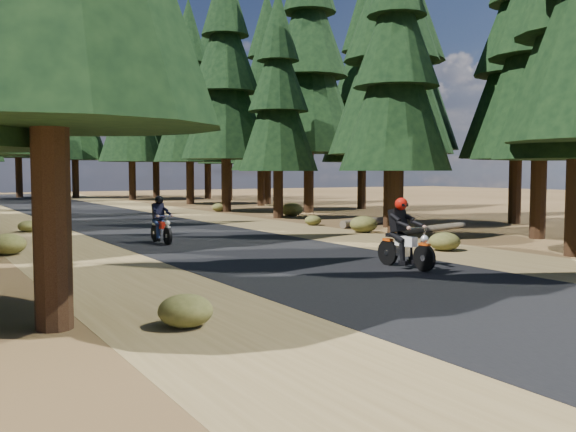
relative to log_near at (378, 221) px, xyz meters
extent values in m
plane|color=#423117|center=(-8.64, -8.59, -0.16)|extent=(120.00, 120.00, 0.00)
cube|color=black|center=(-8.64, -3.59, -0.15)|extent=(6.00, 100.00, 0.01)
cube|color=brown|center=(-13.24, -3.59, -0.16)|extent=(3.20, 100.00, 0.01)
cube|color=brown|center=(-4.04, -3.59, -0.16)|extent=(3.20, 100.00, 0.01)
cylinder|color=black|center=(-15.26, -11.68, 2.69)|extent=(0.53, 0.53, 5.71)
cylinder|color=black|center=(1.03, -7.12, 2.49)|extent=(0.51, 0.51, 5.29)
cone|color=black|center=(1.03, -7.12, 5.80)|extent=(4.50, 4.50, 6.62)
cylinder|color=black|center=(-2.59, -4.11, 2.10)|extent=(0.48, 0.48, 4.52)
cone|color=black|center=(-2.59, -4.11, 4.92)|extent=(3.84, 3.84, 5.65)
cone|color=black|center=(-2.59, -4.11, 6.96)|extent=(2.94, 2.94, 4.07)
cylinder|color=black|center=(-0.36, -1.19, 2.76)|extent=(0.53, 0.53, 5.84)
cone|color=black|center=(-0.36, -1.19, 6.41)|extent=(4.96, 4.96, 7.30)
cylinder|color=black|center=(2.57, 1.75, 3.06)|extent=(0.56, 0.56, 6.43)
cone|color=black|center=(2.57, 1.75, 7.08)|extent=(5.47, 5.47, 8.04)
cylinder|color=black|center=(-1.66, 5.48, 2.09)|extent=(0.48, 0.48, 4.51)
cone|color=black|center=(-1.66, 5.48, 4.91)|extent=(3.83, 3.83, 5.64)
cone|color=black|center=(-1.66, 5.48, 6.94)|extent=(2.93, 2.93, 4.06)
cone|color=black|center=(-1.66, 5.48, 8.97)|extent=(2.03, 2.03, 3.38)
cylinder|color=black|center=(1.84, 8.22, 3.08)|extent=(0.56, 0.56, 6.47)
cone|color=black|center=(1.84, 8.22, 7.12)|extent=(5.50, 5.50, 8.09)
cone|color=black|center=(1.84, 8.22, 10.03)|extent=(4.21, 4.21, 5.82)
cylinder|color=black|center=(-1.71, 11.15, 2.75)|extent=(0.53, 0.53, 5.83)
cone|color=black|center=(-1.71, 11.15, 6.40)|extent=(4.95, 4.95, 7.29)
cone|color=black|center=(-1.71, 11.15, 9.02)|extent=(3.79, 3.79, 5.25)
cylinder|color=black|center=(2.88, 15.56, 2.15)|extent=(0.48, 0.48, 4.61)
cone|color=black|center=(2.88, 15.56, 5.03)|extent=(3.92, 3.92, 5.77)
cone|color=black|center=(2.88, 15.56, 7.11)|extent=(3.00, 3.00, 4.15)
cone|color=black|center=(2.88, 15.56, 9.18)|extent=(2.08, 2.08, 3.46)
cylinder|color=black|center=(-0.30, 19.82, 2.72)|extent=(0.53, 0.53, 5.76)
cone|color=black|center=(-0.30, 19.82, 6.32)|extent=(4.90, 4.90, 7.21)
cone|color=black|center=(-0.30, 19.82, 8.92)|extent=(3.75, 3.75, 5.19)
cone|color=black|center=(-0.30, 19.82, 11.51)|extent=(2.59, 2.59, 4.32)
cylinder|color=black|center=(4.39, 23.50, 2.67)|extent=(0.53, 0.53, 5.66)
cone|color=black|center=(4.39, 23.50, 6.21)|extent=(4.81, 4.81, 7.07)
cone|color=black|center=(4.39, 23.50, 8.75)|extent=(3.68, 3.68, 5.09)
cone|color=black|center=(4.39, 23.50, 11.30)|extent=(2.55, 2.55, 4.24)
cylinder|color=black|center=(5.36, -2.59, 2.64)|extent=(0.52, 0.52, 5.60)
cone|color=black|center=(5.36, -2.59, 6.14)|extent=(4.76, 4.76, 7.00)
cone|color=black|center=(5.36, -2.59, 8.66)|extent=(3.64, 3.64, 5.04)
cylinder|color=black|center=(4.36, 17.41, 2.84)|extent=(0.54, 0.54, 6.00)
cone|color=black|center=(4.36, 17.41, 6.59)|extent=(5.10, 5.10, 7.50)
cone|color=black|center=(4.36, 17.41, 9.29)|extent=(3.90, 3.90, 5.40)
cone|color=black|center=(4.36, 17.41, 11.99)|extent=(2.70, 2.70, 4.50)
cylinder|color=black|center=(6.36, 9.41, 2.64)|extent=(0.52, 0.52, 5.60)
cone|color=black|center=(6.36, 9.41, 6.14)|extent=(4.76, 4.76, 7.00)
cone|color=black|center=(6.36, 9.41, 8.66)|extent=(3.64, 3.64, 5.04)
cone|color=black|center=(6.36, 9.41, 11.18)|extent=(2.52, 2.52, 4.20)
cylinder|color=black|center=(-1.64, 28.41, 2.84)|extent=(0.54, 0.54, 6.00)
cone|color=black|center=(-1.64, 28.41, 6.59)|extent=(5.10, 5.10, 7.50)
cone|color=black|center=(-1.64, 28.41, 9.29)|extent=(3.90, 3.90, 5.40)
cone|color=black|center=(-1.64, 28.41, 11.99)|extent=(2.70, 2.70, 4.50)
cylinder|color=black|center=(1.36, 31.41, 3.04)|extent=(0.56, 0.56, 6.40)
cone|color=black|center=(1.36, 31.41, 7.04)|extent=(5.44, 5.44, 8.00)
cone|color=black|center=(1.36, 31.41, 9.92)|extent=(4.16, 4.16, 5.76)
cone|color=black|center=(1.36, 31.41, 12.80)|extent=(2.88, 2.88, 4.80)
cylinder|color=black|center=(-4.64, 34.41, 3.04)|extent=(0.56, 0.56, 6.40)
cone|color=black|center=(-4.64, 34.41, 7.04)|extent=(5.44, 5.44, 8.00)
cone|color=black|center=(-4.64, 34.41, 9.92)|extent=(4.16, 4.16, 5.76)
cone|color=black|center=(-4.64, 34.41, 12.80)|extent=(2.88, 2.88, 4.80)
cylinder|color=black|center=(-8.64, 37.41, 3.24)|extent=(0.57, 0.57, 6.80)
cone|color=black|center=(-8.64, 37.41, 7.49)|extent=(5.78, 5.78, 8.50)
cone|color=black|center=(-8.64, 37.41, 10.55)|extent=(4.42, 4.42, 6.12)
cone|color=black|center=(-8.64, 37.41, 13.61)|extent=(3.06, 3.06, 5.10)
cylinder|color=black|center=(4.36, 27.41, 2.84)|extent=(0.54, 0.54, 6.00)
cone|color=black|center=(4.36, 27.41, 6.59)|extent=(5.10, 5.10, 7.50)
cone|color=black|center=(4.36, 27.41, 9.29)|extent=(3.90, 3.90, 5.40)
cone|color=black|center=(4.36, 27.41, 11.99)|extent=(2.70, 2.70, 4.50)
cylinder|color=#4C4233|center=(0.00, 0.00, 0.00)|extent=(4.86, 1.90, 0.32)
cylinder|color=#4C4233|center=(-0.16, -3.44, -0.04)|extent=(4.44, 1.40, 0.24)
ellipsoid|color=#474C1E|center=(-14.70, -2.56, 0.13)|extent=(0.96, 0.96, 0.58)
ellipsoid|color=#474C1E|center=(-0.45, 6.21, 0.17)|extent=(1.11, 1.11, 0.66)
ellipsoid|color=#474C1E|center=(-4.01, -7.95, 0.10)|extent=(0.88, 0.88, 0.53)
ellipsoid|color=#474C1E|center=(-14.07, -5.27, 0.05)|extent=(0.70, 0.70, 0.42)
ellipsoid|color=#474C1E|center=(-2.02, 11.46, 0.08)|extent=(0.79, 0.79, 0.48)
ellipsoid|color=#474C1E|center=(-2.65, -2.47, 0.14)|extent=(1.02, 1.02, 0.61)
ellipsoid|color=#474C1E|center=(-2.54, 1.09, 0.05)|extent=(0.69, 0.69, 0.41)
ellipsoid|color=#474C1E|center=(-13.17, 4.04, 0.05)|extent=(0.71, 0.71, 0.42)
ellipsoid|color=#474C1E|center=(-13.62, -12.53, 0.08)|extent=(0.80, 0.80, 0.48)
cube|color=black|center=(-7.18, -9.91, 0.94)|extent=(0.38, 0.24, 0.53)
sphere|color=red|center=(-7.18, -9.91, 1.33)|extent=(0.31, 0.31, 0.29)
cube|color=black|center=(-10.25, -2.12, 0.84)|extent=(0.33, 0.21, 0.48)
sphere|color=black|center=(-10.25, -2.12, 1.19)|extent=(0.27, 0.27, 0.27)
camera|label=1|loc=(-17.02, -21.09, 2.08)|focal=40.00mm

